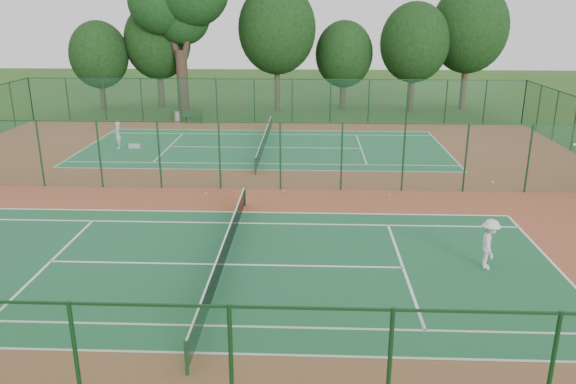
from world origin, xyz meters
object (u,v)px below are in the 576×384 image
(trash_bin, at_px, (177,117))
(bench, at_px, (193,117))
(player_far, at_px, (118,135))
(player_near, at_px, (489,244))
(big_tree, at_px, (179,0))
(kit_bag, at_px, (135,146))

(trash_bin, bearing_deg, bench, -5.80)
(trash_bin, relative_size, bench, 0.57)
(player_far, bearing_deg, player_near, 32.20)
(player_far, bearing_deg, big_tree, 158.78)
(player_near, relative_size, kit_bag, 2.51)
(player_near, height_order, kit_bag, player_near)
(bench, height_order, kit_bag, bench)
(bench, xyz_separation_m, big_tree, (-1.77, 5.41, 9.00))
(big_tree, bearing_deg, bench, -71.86)
(trash_bin, bearing_deg, big_tree, 95.13)
(player_near, xyz_separation_m, trash_bin, (-17.13, 26.17, -0.46))
(player_far, height_order, trash_bin, player_far)
(player_near, height_order, bench, player_near)
(player_near, relative_size, bench, 1.14)
(player_far, bearing_deg, bench, 144.46)
(bench, relative_size, kit_bag, 2.20)
(player_far, relative_size, bench, 1.12)
(player_far, distance_m, trash_bin, 9.07)
(player_near, bearing_deg, player_far, 57.79)
(player_far, distance_m, kit_bag, 1.28)
(player_far, distance_m, bench, 9.30)
(trash_bin, bearing_deg, kit_bag, -95.58)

